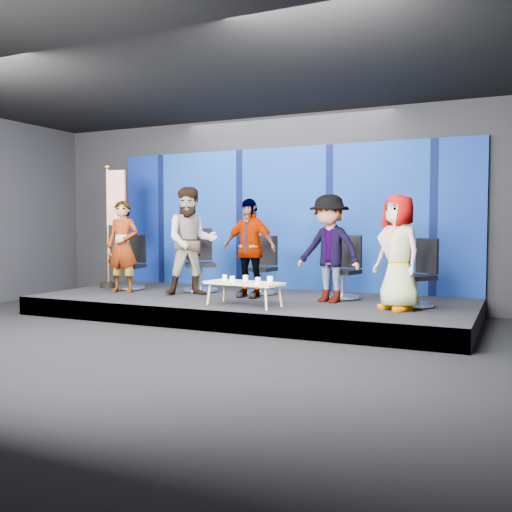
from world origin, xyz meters
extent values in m
plane|color=black|center=(0.00, 0.00, 0.00)|extent=(10.00, 10.00, 0.00)
cube|color=black|center=(0.00, 4.00, 1.75)|extent=(10.00, 0.02, 3.50)
cube|color=black|center=(0.00, 0.00, 3.50)|extent=(10.00, 8.00, 0.02)
cube|color=black|center=(0.00, 2.50, 0.15)|extent=(7.00, 3.00, 0.30)
cube|color=#071357|center=(0.00, 3.95, 1.60)|extent=(7.00, 0.08, 2.60)
cylinder|color=silver|center=(-2.48, 2.61, 0.33)|extent=(0.64, 0.64, 0.06)
cylinder|color=silver|center=(-2.48, 2.61, 0.54)|extent=(0.07, 0.07, 0.37)
cube|color=black|center=(-2.48, 2.61, 0.73)|extent=(0.51, 0.51, 0.07)
cube|color=black|center=(-2.51, 2.83, 1.04)|extent=(0.41, 0.11, 0.51)
imported|color=black|center=(-2.31, 2.19, 1.10)|extent=(0.64, 0.47, 1.61)
cylinder|color=silver|center=(-1.11, 2.82, 0.33)|extent=(0.88, 0.88, 0.06)
cylinder|color=silver|center=(-1.11, 2.82, 0.57)|extent=(0.07, 0.07, 0.42)
cube|color=black|center=(-1.11, 2.82, 0.78)|extent=(0.70, 0.70, 0.07)
cube|color=black|center=(-1.26, 3.03, 1.13)|extent=(0.41, 0.31, 0.58)
imported|color=black|center=(-1.03, 2.38, 1.21)|extent=(1.12, 1.07, 1.82)
cylinder|color=silver|center=(-0.02, 2.97, 0.33)|extent=(0.59, 0.59, 0.06)
cylinder|color=silver|center=(-0.02, 2.97, 0.54)|extent=(0.07, 0.07, 0.37)
cube|color=black|center=(-0.02, 2.97, 0.73)|extent=(0.47, 0.47, 0.07)
cube|color=black|center=(-0.01, 3.20, 1.04)|extent=(0.41, 0.07, 0.51)
imported|color=black|center=(-0.02, 2.52, 1.11)|extent=(0.96, 0.45, 1.61)
cylinder|color=silver|center=(1.43, 2.94, 0.33)|extent=(0.69, 0.69, 0.06)
cylinder|color=silver|center=(1.43, 2.94, 0.55)|extent=(0.07, 0.07, 0.38)
cube|color=black|center=(1.43, 2.94, 0.74)|extent=(0.55, 0.55, 0.07)
cube|color=black|center=(1.48, 3.17, 1.05)|extent=(0.42, 0.14, 0.52)
imported|color=black|center=(1.34, 2.50, 1.12)|extent=(1.17, 0.84, 1.64)
cylinder|color=silver|center=(2.62, 2.54, 0.33)|extent=(0.78, 0.78, 0.06)
cylinder|color=silver|center=(2.62, 2.54, 0.54)|extent=(0.06, 0.06, 0.37)
cube|color=black|center=(2.62, 2.54, 0.73)|extent=(0.62, 0.62, 0.06)
cube|color=black|center=(2.76, 2.72, 1.03)|extent=(0.35, 0.28, 0.51)
imported|color=black|center=(2.46, 2.12, 1.10)|extent=(0.93, 0.88, 1.60)
cube|color=tan|center=(0.34, 1.59, 0.63)|extent=(1.20, 0.65, 0.04)
cylinder|color=tan|center=(-0.18, 1.48, 0.46)|extent=(0.03, 0.03, 0.32)
cylinder|color=tan|center=(-0.12, 1.85, 0.46)|extent=(0.03, 0.03, 0.32)
cylinder|color=tan|center=(0.81, 1.33, 0.46)|extent=(0.03, 0.03, 0.32)
cylinder|color=tan|center=(0.87, 1.70, 0.46)|extent=(0.03, 0.03, 0.32)
cylinder|color=white|center=(-0.03, 1.69, 0.69)|extent=(0.07, 0.07, 0.08)
cylinder|color=white|center=(0.20, 1.50, 0.70)|extent=(0.07, 0.07, 0.09)
cylinder|color=white|center=(0.32, 1.68, 0.70)|extent=(0.08, 0.08, 0.09)
cylinder|color=white|center=(0.63, 1.46, 0.70)|extent=(0.07, 0.07, 0.09)
cylinder|color=white|center=(0.76, 1.60, 0.70)|extent=(0.08, 0.08, 0.10)
cylinder|color=black|center=(-3.07, 2.72, 0.35)|extent=(0.31, 0.31, 0.10)
cylinder|color=gold|center=(-3.07, 2.72, 1.46)|extent=(0.04, 0.04, 2.12)
sphere|color=gold|center=(-3.07, 2.72, 2.57)|extent=(0.11, 0.11, 0.11)
cube|color=red|center=(-2.87, 2.74, 1.99)|extent=(0.37, 0.12, 1.01)
camera|label=1|loc=(3.99, -5.82, 1.48)|focal=40.00mm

